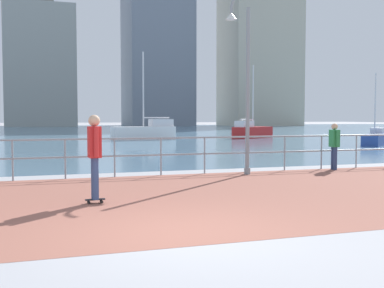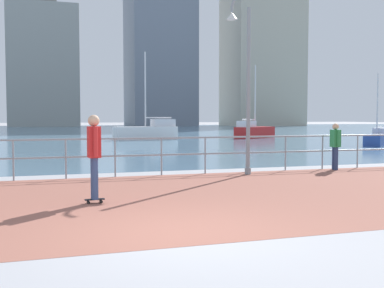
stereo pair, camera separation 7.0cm
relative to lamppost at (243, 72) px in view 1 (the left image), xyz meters
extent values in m
plane|color=#9E9EA3|center=(-3.87, 33.51, -3.13)|extent=(220.00, 220.00, 0.00)
cube|color=#935647|center=(-3.87, -3.34, -3.13)|extent=(28.00, 7.68, 0.01)
cube|color=slate|center=(-3.87, 45.50, -3.13)|extent=(180.00, 88.00, 0.00)
cylinder|color=#8C99A3|center=(-6.67, 0.50, -2.57)|extent=(0.05, 0.05, 1.13)
cylinder|color=#8C99A3|center=(-5.27, 0.50, -2.57)|extent=(0.05, 0.05, 1.13)
cylinder|color=#8C99A3|center=(-3.87, 0.50, -2.57)|extent=(0.05, 0.05, 1.13)
cylinder|color=#8C99A3|center=(-2.47, 0.50, -2.57)|extent=(0.05, 0.05, 1.13)
cylinder|color=#8C99A3|center=(-1.07, 0.50, -2.57)|extent=(0.05, 0.05, 1.13)
cylinder|color=#8C99A3|center=(0.33, 0.50, -2.57)|extent=(0.05, 0.05, 1.13)
cylinder|color=#8C99A3|center=(1.73, 0.50, -2.57)|extent=(0.05, 0.05, 1.13)
cylinder|color=#8C99A3|center=(3.13, 0.50, -2.57)|extent=(0.05, 0.05, 1.13)
cylinder|color=#8C99A3|center=(4.53, 0.50, -2.57)|extent=(0.05, 0.05, 1.13)
cylinder|color=#8C99A3|center=(-3.87, 0.50, -2.00)|extent=(25.20, 0.06, 0.06)
cylinder|color=#8C99A3|center=(-3.87, 0.50, -2.51)|extent=(25.20, 0.06, 0.06)
cylinder|color=gray|center=(0.12, -0.10, -3.03)|extent=(0.19, 0.19, 0.20)
cylinder|color=gray|center=(0.12, -0.10, -0.60)|extent=(0.12, 0.12, 5.07)
cylinder|color=gray|center=(-0.27, 0.24, 2.09)|extent=(0.15, 0.15, 0.19)
cylinder|color=gray|center=(-0.29, 0.26, 1.93)|extent=(0.12, 0.12, 0.17)
cone|color=silver|center=(-0.29, 0.26, 1.73)|extent=(0.36, 0.36, 0.22)
cylinder|color=black|center=(-4.97, -3.63, -3.10)|extent=(0.06, 0.03, 0.06)
cylinder|color=black|center=(-4.98, -3.55, -3.10)|extent=(0.06, 0.03, 0.06)
cylinder|color=black|center=(-4.72, -3.61, -3.10)|extent=(0.06, 0.03, 0.06)
cylinder|color=black|center=(-4.72, -3.54, -3.10)|extent=(0.06, 0.03, 0.06)
cube|color=black|center=(-4.85, -3.58, -3.05)|extent=(0.41, 0.13, 0.02)
cylinder|color=#384C7A|center=(-4.84, -3.66, -2.62)|extent=(0.14, 0.14, 0.85)
cylinder|color=#384C7A|center=(-4.85, -3.50, -2.62)|extent=(0.14, 0.14, 0.85)
cube|color=red|center=(-4.85, -3.58, -1.88)|extent=(0.26, 0.35, 0.63)
cylinder|color=red|center=(-4.84, -3.81, -1.86)|extent=(0.09, 0.09, 0.60)
cylinder|color=red|center=(-4.86, -3.35, -1.86)|extent=(0.09, 0.09, 0.60)
sphere|color=#DBAD89|center=(-4.85, -3.58, -1.44)|extent=(0.23, 0.23, 0.23)
cylinder|color=navy|center=(3.41, 0.23, -2.75)|extent=(0.15, 0.15, 0.77)
cylinder|color=navy|center=(3.38, 0.07, -2.75)|extent=(0.15, 0.15, 0.77)
cube|color=#2D8C4C|center=(3.39, 0.15, -2.08)|extent=(0.29, 0.37, 0.57)
cylinder|color=#2D8C4C|center=(3.43, 0.37, -2.06)|extent=(0.10, 0.10, 0.54)
cylinder|color=#2D8C4C|center=(3.36, -0.08, -2.06)|extent=(0.10, 0.10, 0.54)
sphere|color=#DBAD89|center=(3.39, 0.15, -1.68)|extent=(0.21, 0.21, 0.21)
cube|color=white|center=(1.47, 22.17, -2.61)|extent=(4.98, 2.10, 1.03)
cube|color=silver|center=(2.90, 22.36, -1.81)|extent=(1.86, 1.26, 0.57)
cylinder|color=silver|center=(1.47, 22.17, 0.78)|extent=(0.11, 0.11, 5.75)
cylinder|color=silver|center=(2.52, 22.31, -1.41)|extent=(2.17, 0.37, 0.09)
cube|color=#284799|center=(13.86, 11.01, -2.79)|extent=(3.08, 2.85, 0.69)
cube|color=silver|center=(14.59, 11.64, -2.25)|extent=(1.33, 1.28, 0.38)
cylinder|color=silver|center=(13.86, 11.01, -0.53)|extent=(0.08, 0.08, 3.83)
cylinder|color=silver|center=(14.39, 11.47, -1.98)|extent=(1.14, 0.99, 0.06)
cube|color=#B21E1E|center=(11.09, 22.91, -2.66)|extent=(4.43, 3.53, 0.94)
cube|color=silver|center=(9.99, 22.20, -1.93)|extent=(1.85, 1.66, 0.52)
cylinder|color=silver|center=(11.09, 22.91, 0.43)|extent=(0.10, 0.10, 5.23)
cylinder|color=silver|center=(10.28, 22.39, -1.56)|extent=(1.70, 1.15, 0.08)
cube|color=slate|center=(16.74, 82.16, 15.87)|extent=(12.96, 13.80, 38.00)
cube|color=#939993|center=(-6.38, 83.13, 8.37)|extent=(12.96, 13.03, 23.01)
cube|color=slate|center=(-6.38, 83.13, 20.88)|extent=(5.18, 5.21, 2.00)
cube|color=#B2AD99|center=(37.39, 76.08, 18.19)|extent=(14.69, 12.08, 42.65)
camera|label=1|loc=(-5.79, -13.09, -1.38)|focal=43.30mm
camera|label=2|loc=(-5.73, -13.11, -1.38)|focal=43.30mm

